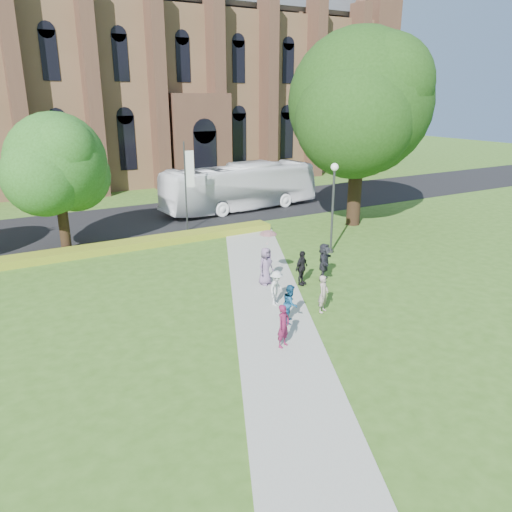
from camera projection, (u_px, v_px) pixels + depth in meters
ground at (284, 321)px, 20.60m from camera, size 160.00×160.00×0.00m
road at (138, 220)px, 37.09m from camera, size 160.00×10.00×0.02m
footpath at (271, 312)px, 21.42m from camera, size 15.58×28.54×0.04m
flower_hedge at (139, 243)px, 30.47m from camera, size 18.00×1.40×0.45m
cathedral at (164, 55)px, 54.07m from camera, size 52.60×18.25×28.00m
streetlamp at (333, 197)px, 28.49m from camera, size 0.44×0.44×5.24m
large_tree at (360, 103)px, 33.23m from camera, size 9.60×9.60×13.20m
street_tree_1 at (56, 163)px, 28.10m from camera, size 5.60×5.60×8.05m
banner_pole_0 at (187, 182)px, 33.08m from camera, size 0.70×0.10×6.00m
tour_coach at (240, 187)px, 39.83m from camera, size 13.34×4.05×3.66m
pedestrian_0 at (283, 326)px, 18.20m from camera, size 0.71×0.60×1.64m
pedestrian_1 at (291, 303)px, 20.20m from camera, size 0.97×0.98×1.60m
pedestrian_2 at (276, 288)px, 21.82m from camera, size 1.18×1.07×1.58m
pedestrian_3 at (302, 268)px, 24.16m from camera, size 1.09×0.80×1.71m
pedestrian_4 at (266, 266)px, 24.20m from camera, size 1.05×0.84×1.85m
pedestrian_5 at (324, 262)px, 24.79m from camera, size 1.60×1.67×1.89m
pedestrian_6 at (323, 294)px, 21.13m from camera, size 0.71×0.64×1.64m
parasol at (268, 240)px, 23.97m from camera, size 0.90×0.90×0.73m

